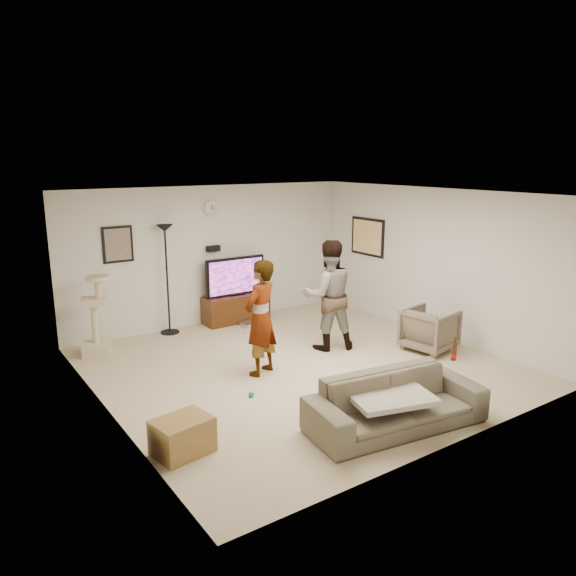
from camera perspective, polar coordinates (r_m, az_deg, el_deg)
floor at (r=8.14m, az=1.18°, el=-8.18°), size 5.50×5.50×0.02m
ceiling at (r=7.58m, az=1.27°, el=9.82°), size 5.50×5.50×0.02m
wall_back at (r=10.08m, az=-7.91°, el=3.40°), size 5.50×0.04×2.50m
wall_front at (r=5.83m, az=17.18°, el=-4.56°), size 5.50×0.04×2.50m
wall_left at (r=6.60m, az=-18.62°, el=-2.56°), size 0.04×5.50×2.50m
wall_right at (r=9.59m, az=14.74°, el=2.57°), size 0.04×5.50×2.50m
wall_clock at (r=9.94m, az=-7.99°, el=8.21°), size 0.26×0.04×0.26m
wall_speaker at (r=10.00m, az=-7.78°, el=4.09°), size 0.25×0.10×0.10m
picture_back at (r=9.38m, az=-17.26°, el=4.34°), size 0.42×0.03×0.52m
picture_right at (r=10.63m, az=8.25°, el=5.28°), size 0.03×0.78×0.62m
tv_stand at (r=10.24m, az=-5.43°, el=-2.07°), size 1.23×0.45×0.51m
console_box at (r=10.02m, az=-3.77°, el=-3.71°), size 0.40×0.30×0.07m
tv at (r=10.09m, az=-5.50°, el=1.24°), size 1.17×0.08×0.70m
tv_screen at (r=10.05m, az=-5.38°, el=1.19°), size 1.08×0.01×0.61m
floor_lamp at (r=9.58m, az=-12.43°, el=0.81°), size 0.32×0.32×1.89m
cat_tree at (r=8.90m, az=-19.49°, el=-2.72°), size 0.52×0.52×1.26m
person_left at (r=7.62m, az=-2.84°, el=-3.12°), size 0.70×0.60×1.64m
person_right at (r=8.64m, az=4.22°, el=-0.74°), size 1.03×0.92×1.75m
sofa at (r=6.43m, az=11.16°, el=-11.55°), size 2.15×1.08×0.60m
throw_blanket at (r=6.31m, az=10.48°, el=-10.96°), size 1.05×0.91×0.06m
beer_bottle at (r=6.94m, az=16.86°, el=-6.21°), size 0.06×0.06×0.25m
armchair at (r=8.96m, az=14.50°, el=-4.21°), size 0.84×0.82×0.67m
side_table at (r=5.95m, az=-10.90°, el=-14.87°), size 0.64×0.52×0.38m
toy_ball at (r=7.16m, az=-3.82°, el=-10.94°), size 0.07×0.07×0.07m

